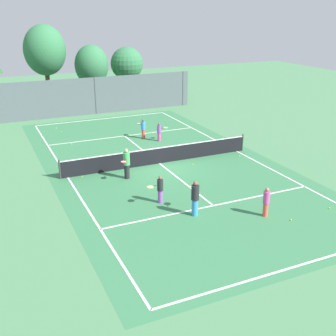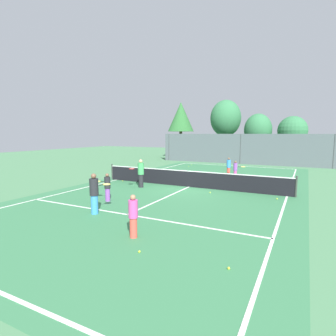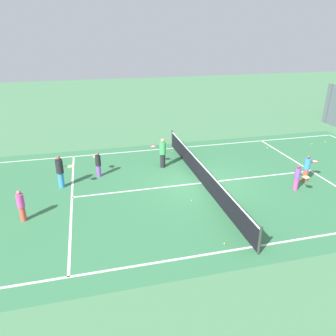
% 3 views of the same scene
% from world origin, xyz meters
% --- Properties ---
extents(ground_plane, '(80.00, 80.00, 0.00)m').
position_xyz_m(ground_plane, '(0.00, 0.00, 0.00)').
color(ground_plane, '#4C8456').
extents(court_surface, '(13.00, 25.00, 0.01)m').
position_xyz_m(court_surface, '(0.00, 0.00, 0.00)').
color(court_surface, '#387A4C').
rests_on(court_surface, ground_plane).
extents(tennis_net, '(11.90, 0.10, 1.10)m').
position_xyz_m(tennis_net, '(0.00, 0.00, 0.51)').
color(tennis_net, '#333833').
rests_on(tennis_net, ground_plane).
extents(player_0, '(0.49, 0.89, 1.43)m').
position_xyz_m(player_0, '(1.04, 5.28, 0.74)').
color(player_0, '#E54C3F').
rests_on(player_0, ground_plane).
extents(player_1, '(0.73, 0.89, 1.70)m').
position_xyz_m(player_1, '(-2.56, -1.45, 0.88)').
color(player_1, '#232328').
rests_on(player_1, ground_plane).
extents(player_2, '(0.58, 0.93, 1.66)m').
position_xyz_m(player_2, '(-1.25, -6.88, 0.86)').
color(player_2, '#388CD8').
rests_on(player_2, ground_plane).
extents(player_3, '(0.87, 0.41, 1.36)m').
position_xyz_m(player_3, '(-2.16, -5.03, 0.70)').
color(player_3, purple).
rests_on(player_3, ground_plane).
extents(player_4, '(0.29, 0.29, 1.38)m').
position_xyz_m(player_4, '(1.58, -8.27, 0.70)').
color(player_4, '#E54C3F').
rests_on(player_4, ground_plane).
extents(player_5, '(0.86, 0.39, 1.30)m').
position_xyz_m(player_5, '(1.83, 4.20, 0.68)').
color(player_5, '#D14799').
rests_on(player_5, ground_plane).
extents(tennis_ball_1, '(0.07, 0.07, 0.07)m').
position_xyz_m(tennis_ball_1, '(5.10, -0.92, 0.03)').
color(tennis_ball_1, '#CCE533').
rests_on(tennis_ball_1, ground_plane).
extents(tennis_ball_2, '(0.07, 0.07, 0.07)m').
position_xyz_m(tennis_ball_2, '(0.38, 6.39, 0.03)').
color(tennis_ball_2, '#CCE533').
rests_on(tennis_ball_2, ground_plane).
extents(tennis_ball_3, '(0.07, 0.07, 0.07)m').
position_xyz_m(tennis_ball_3, '(-3.99, 9.38, 0.03)').
color(tennis_ball_3, '#CCE533').
rests_on(tennis_ball_3, ground_plane).
extents(tennis_ball_5, '(0.07, 0.07, 0.07)m').
position_xyz_m(tennis_ball_5, '(-4.15, 10.55, 0.03)').
color(tennis_ball_5, '#CCE533').
rests_on(tennis_ball_5, ground_plane).
extents(tennis_ball_6, '(0.07, 0.07, 0.07)m').
position_xyz_m(tennis_ball_6, '(1.70, -1.08, 0.03)').
color(tennis_ball_6, '#CCE533').
rests_on(tennis_ball_6, ground_plane).
extents(tennis_ball_7, '(0.07, 0.07, 0.07)m').
position_xyz_m(tennis_ball_7, '(-4.78, -0.29, 0.03)').
color(tennis_ball_7, '#CCE533').
rests_on(tennis_ball_7, ground_plane).
extents(tennis_ball_8, '(0.07, 0.07, 0.07)m').
position_xyz_m(tennis_ball_8, '(1.64, 0.41, 0.03)').
color(tennis_ball_8, '#CCE533').
rests_on(tennis_ball_8, ground_plane).
extents(tennis_ball_9, '(0.07, 0.07, 0.07)m').
position_xyz_m(tennis_ball_9, '(-3.98, 5.98, 0.03)').
color(tennis_ball_9, '#CCE533').
rests_on(tennis_ball_9, ground_plane).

